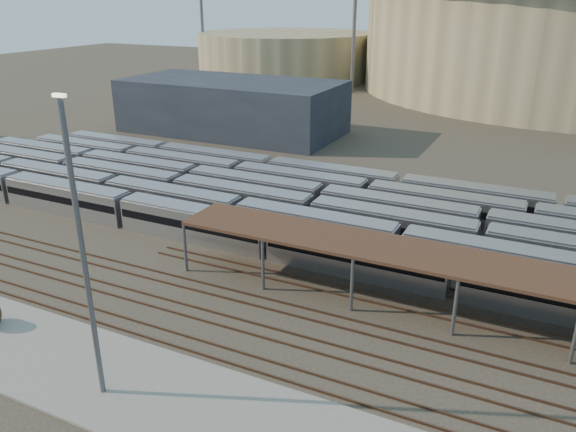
# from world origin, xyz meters

# --- Properties ---
(ground) EXTENTS (420.00, 420.00, 0.00)m
(ground) POSITION_xyz_m (0.00, 0.00, 0.00)
(ground) COLOR #383026
(ground) RESTS_ON ground
(apron) EXTENTS (50.00, 9.00, 0.20)m
(apron) POSITION_xyz_m (-5.00, -15.00, 0.10)
(apron) COLOR gray
(apron) RESTS_ON ground
(subway_trains) EXTENTS (126.10, 23.90, 3.60)m
(subway_trains) POSITION_xyz_m (-0.86, 18.50, 1.80)
(subway_trains) COLOR #AFAFB4
(subway_trains) RESTS_ON ground
(inspection_shed) EXTENTS (60.30, 6.00, 5.30)m
(inspection_shed) POSITION_xyz_m (22.00, 4.00, 4.98)
(inspection_shed) COLOR #5D5D62
(inspection_shed) RESTS_ON ground
(empty_tracks) EXTENTS (170.00, 9.62, 0.18)m
(empty_tracks) POSITION_xyz_m (0.00, -5.00, 0.09)
(empty_tracks) COLOR #4C3323
(empty_tracks) RESTS_ON ground
(secondary_arena) EXTENTS (56.00, 56.00, 14.00)m
(secondary_arena) POSITION_xyz_m (-60.00, 130.00, 7.00)
(secondary_arena) COLOR tan
(secondary_arena) RESTS_ON ground
(service_building) EXTENTS (42.00, 20.00, 10.00)m
(service_building) POSITION_xyz_m (-35.00, 55.00, 5.00)
(service_building) COLOR #1E232D
(service_building) RESTS_ON ground
(floodlight_0) EXTENTS (4.00, 1.00, 38.40)m
(floodlight_0) POSITION_xyz_m (-30.00, 110.00, 20.65)
(floodlight_0) COLOR #5D5D62
(floodlight_0) RESTS_ON ground
(floodlight_1) EXTENTS (4.00, 1.00, 38.40)m
(floodlight_1) POSITION_xyz_m (-85.00, 120.00, 20.65)
(floodlight_1) COLOR #5D5D62
(floodlight_1) RESTS_ON ground
(floodlight_3) EXTENTS (4.00, 1.00, 38.40)m
(floodlight_3) POSITION_xyz_m (-10.00, 160.00, 20.65)
(floodlight_3) COLOR #5D5D62
(floodlight_3) RESTS_ON ground
(yard_light_pole) EXTENTS (0.81, 0.36, 20.13)m
(yard_light_pole) POSITION_xyz_m (-2.38, -16.33, 10.35)
(yard_light_pole) COLOR #5D5D62
(yard_light_pole) RESTS_ON apron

